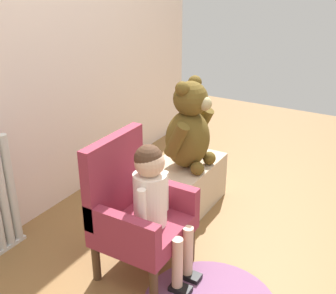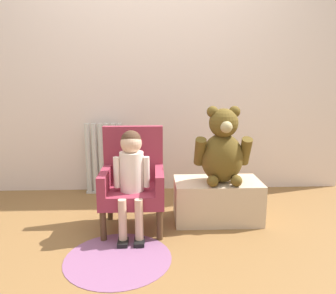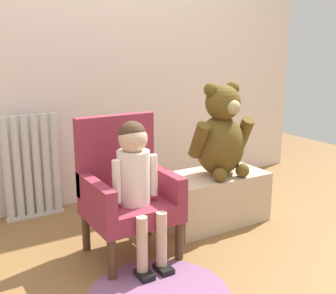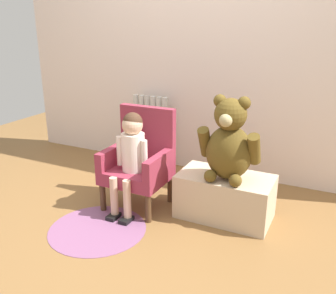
# 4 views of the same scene
# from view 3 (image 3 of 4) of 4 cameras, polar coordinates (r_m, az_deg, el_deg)

# --- Properties ---
(ground_plane) EXTENTS (6.00, 6.00, 0.00)m
(ground_plane) POSITION_cam_3_polar(r_m,az_deg,el_deg) (2.17, 3.63, -17.43)
(ground_plane) COLOR brown
(back_wall) EXTENTS (3.80, 0.05, 2.40)m
(back_wall) POSITION_cam_3_polar(r_m,az_deg,el_deg) (3.03, -10.78, 14.98)
(back_wall) COLOR beige
(back_wall) RESTS_ON ground_plane
(radiator) EXTENTS (0.37, 0.05, 0.69)m
(radiator) POSITION_cam_3_polar(r_m,az_deg,el_deg) (2.88, -17.93, -2.64)
(radiator) COLOR silver
(radiator) RESTS_ON ground_plane
(child_armchair) EXTENTS (0.45, 0.42, 0.75)m
(child_armchair) POSITION_cam_3_polar(r_m,az_deg,el_deg) (2.29, -5.67, -5.74)
(child_armchair) COLOR maroon
(child_armchair) RESTS_ON ground_plane
(child_figure) EXTENTS (0.25, 0.35, 0.75)m
(child_figure) POSITION_cam_3_polar(r_m,az_deg,el_deg) (2.15, -4.39, -3.35)
(child_figure) COLOR white
(child_figure) RESTS_ON ground_plane
(low_bench) EXTENTS (0.67, 0.37, 0.32)m
(low_bench) POSITION_cam_3_polar(r_m,az_deg,el_deg) (2.75, 6.14, -6.82)
(low_bench) COLOR #CCB292
(low_bench) RESTS_ON ground_plane
(large_teddy_bear) EXTENTS (0.42, 0.30, 0.58)m
(large_teddy_bear) POSITION_cam_3_polar(r_m,az_deg,el_deg) (2.62, 7.23, 1.62)
(large_teddy_bear) COLOR brown
(large_teddy_bear) RESTS_ON low_bench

